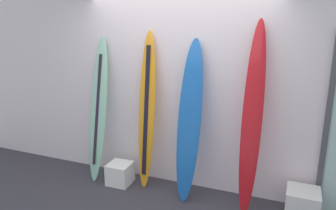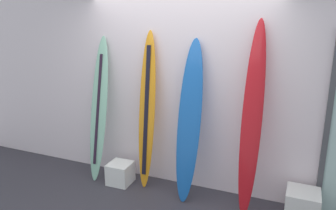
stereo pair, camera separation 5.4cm
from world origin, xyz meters
name	(u,v)px [view 2 (the right image)]	position (x,y,z in m)	size (l,w,h in m)	color
wall_back	(181,84)	(0.00, 1.30, 1.40)	(7.20, 0.20, 2.80)	silver
surfboard_seafoam	(99,111)	(-1.10, 0.96, 0.99)	(0.28, 0.45, 2.02)	#8BC5A8
surfboard_sunset	(147,113)	(-0.38, 1.01, 1.03)	(0.23, 0.32, 2.10)	orange
surfboard_cobalt	(189,123)	(0.24, 0.94, 0.99)	(0.30, 0.46, 2.02)	#1B5AB2
surfboard_crimson	(252,121)	(0.99, 0.93, 1.11)	(0.23, 0.48, 2.25)	red
display_block_left	(120,173)	(-0.74, 0.87, 0.15)	(0.32, 0.32, 0.30)	white
display_block_center	(302,206)	(1.62, 0.91, 0.18)	(0.37, 0.37, 0.37)	silver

